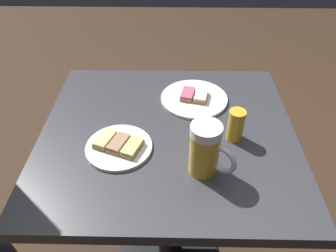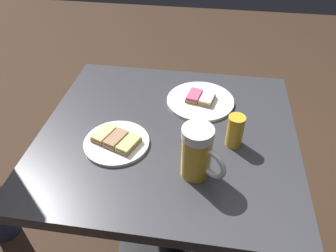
# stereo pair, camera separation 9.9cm
# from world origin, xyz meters

# --- Properties ---
(ground_plane) EXTENTS (6.00, 6.00, 0.00)m
(ground_plane) POSITION_xyz_m (0.00, 0.00, 0.00)
(ground_plane) COLOR #382619
(cafe_table) EXTENTS (0.78, 0.73, 0.71)m
(cafe_table) POSITION_xyz_m (0.00, 0.00, 0.56)
(cafe_table) COLOR black
(cafe_table) RESTS_ON ground_plane
(plate_near) EXTENTS (0.19, 0.19, 0.03)m
(plate_near) POSITION_xyz_m (-0.14, -0.08, 0.72)
(plate_near) COLOR white
(plate_near) RESTS_ON cafe_table
(plate_far) EXTENTS (0.23, 0.23, 0.03)m
(plate_far) POSITION_xyz_m (0.09, 0.17, 0.71)
(plate_far) COLOR white
(plate_far) RESTS_ON cafe_table
(beer_mug) EXTENTS (0.12, 0.10, 0.15)m
(beer_mug) POSITION_xyz_m (0.10, -0.16, 0.78)
(beer_mug) COLOR gold
(beer_mug) RESTS_ON cafe_table
(beer_glass_small) EXTENTS (0.05, 0.05, 0.10)m
(beer_glass_small) POSITION_xyz_m (0.20, -0.03, 0.76)
(beer_glass_small) COLOR gold
(beer_glass_small) RESTS_ON cafe_table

